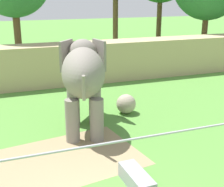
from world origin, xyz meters
TOP-DOWN VIEW (x-y plane):
  - dirt_patch at (0.15, 3.64)m, footprint 5.15×3.99m
  - embankment_wall at (0.00, 12.52)m, footprint 36.00×1.80m
  - elephant at (1.39, 5.81)m, footprint 2.37×4.34m
  - enrichment_ball at (3.54, 6.74)m, footprint 0.86×0.86m
  - feed_trough at (1.65, 1.46)m, footprint 0.54×1.42m

SIDE VIEW (x-z plane):
  - dirt_patch at x=0.15m, z-range 0.00..0.01m
  - feed_trough at x=1.65m, z-range 0.00..0.44m
  - enrichment_ball at x=3.54m, z-range 0.00..0.86m
  - embankment_wall at x=0.00m, z-range 0.00..2.33m
  - elephant at x=1.39m, z-range 0.53..3.83m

